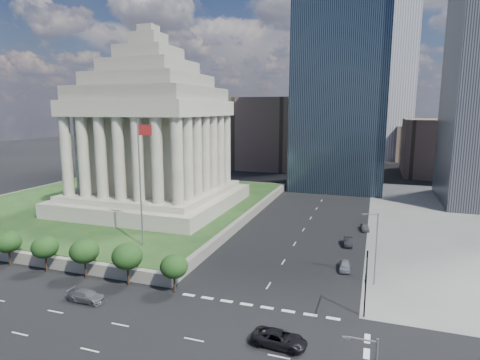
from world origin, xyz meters
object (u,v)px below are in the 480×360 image
at_px(war_memorial, 152,119).
at_px(parked_sedan_near, 345,266).
at_px(flagpole, 141,177).
at_px(parked_sedan_mid, 348,242).
at_px(parked_sedan_far, 365,227).
at_px(traffic_signal_ne, 366,280).
at_px(street_lamp_north, 375,245).
at_px(pickup_truck, 280,339).
at_px(suv_grey, 86,296).

distance_m(war_memorial, parked_sedan_near, 51.72).
bearing_deg(flagpole, war_memorial, 116.89).
bearing_deg(flagpole, parked_sedan_mid, 27.68).
height_order(parked_sedan_mid, parked_sedan_far, parked_sedan_mid).
bearing_deg(parked_sedan_mid, parked_sedan_far, 70.67).
bearing_deg(flagpole, traffic_signal_ne, -16.71).
distance_m(street_lamp_north, pickup_truck, 20.76).
bearing_deg(flagpole, parked_sedan_far, 38.34).
distance_m(flagpole, pickup_truck, 33.89).
bearing_deg(suv_grey, traffic_signal_ne, -80.06).
bearing_deg(pickup_truck, traffic_signal_ne, -44.93).
bearing_deg(parked_sedan_far, flagpole, -148.54).
distance_m(parked_sedan_near, parked_sedan_far, 21.66).
relative_size(flagpole, parked_sedan_mid, 4.86).
relative_size(parked_sedan_mid, parked_sedan_far, 1.05).
distance_m(flagpole, parked_sedan_mid, 36.97).
distance_m(parked_sedan_mid, parked_sedan_far, 10.48).
distance_m(pickup_truck, parked_sedan_far, 44.10).
relative_size(parked_sedan_near, parked_sedan_far, 1.01).
bearing_deg(parked_sedan_near, flagpole, -175.43).
xyz_separation_m(suv_grey, parked_sedan_far, (31.72, 42.03, -0.05)).
height_order(traffic_signal_ne, parked_sedan_near, traffic_signal_ne).
bearing_deg(pickup_truck, parked_sedan_mid, -3.64).
bearing_deg(parked_sedan_mid, suv_grey, -138.07).
xyz_separation_m(pickup_truck, parked_sedan_far, (6.87, 43.56, -0.11)).
xyz_separation_m(traffic_signal_ne, parked_sedan_near, (-3.17, 15.11, -4.58)).
xyz_separation_m(war_memorial, suv_grey, (13.78, -39.67, -20.68)).
bearing_deg(suv_grey, parked_sedan_mid, -41.92).
relative_size(war_memorial, suv_grey, 7.86).
relative_size(war_memorial, parked_sedan_far, 9.97).
relative_size(traffic_signal_ne, parked_sedan_mid, 1.94).
height_order(pickup_truck, suv_grey, pickup_truck).
bearing_deg(parked_sedan_mid, flagpole, -157.85).
height_order(flagpole, traffic_signal_ne, flagpole).
height_order(war_memorial, street_lamp_north, war_memorial).
relative_size(war_memorial, street_lamp_north, 3.90).
bearing_deg(parked_sedan_near, parked_sedan_mid, 87.44).
bearing_deg(flagpole, street_lamp_north, 1.63).
bearing_deg(parked_sedan_far, traffic_signal_ne, -95.31).
xyz_separation_m(traffic_signal_ne, parked_sedan_mid, (-3.50, 26.48, -4.57)).
bearing_deg(war_memorial, parked_sedan_mid, -10.31).
bearing_deg(street_lamp_north, pickup_truck, -115.54).
bearing_deg(pickup_truck, war_memorial, 46.97).
height_order(traffic_signal_ne, suv_grey, traffic_signal_ne).
relative_size(war_memorial, flagpole, 1.95).
relative_size(war_memorial, pickup_truck, 6.97).
xyz_separation_m(war_memorial, parked_sedan_mid, (43.00, -7.83, -20.72)).
bearing_deg(traffic_signal_ne, flagpole, 163.29).
distance_m(war_memorial, pickup_truck, 60.13).
distance_m(flagpole, suv_grey, 20.05).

